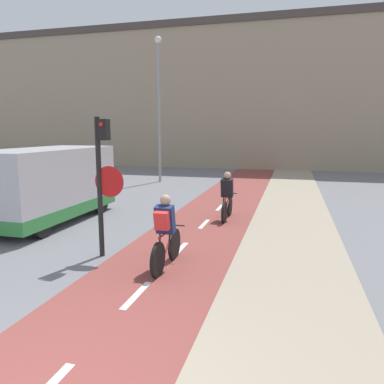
{
  "coord_description": "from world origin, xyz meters",
  "views": [
    {
      "loc": [
        2.43,
        -2.47,
        2.75
      ],
      "look_at": [
        0.0,
        6.61,
        1.2
      ],
      "focal_mm": 35.0,
      "sensor_mm": 36.0,
      "label": 1
    }
  ],
  "objects_px": {
    "cyclist_near": "(166,234)",
    "van": "(47,186)",
    "cyclist_far": "(227,199)",
    "street_lamp_far": "(159,96)",
    "traffic_light_pole": "(103,171)"
  },
  "relations": [
    {
      "from": "street_lamp_far",
      "to": "van",
      "type": "xyz_separation_m",
      "value": [
        -0.19,
        -9.44,
        -3.45
      ]
    },
    {
      "from": "cyclist_near",
      "to": "van",
      "type": "distance_m",
      "value": 5.5
    },
    {
      "from": "street_lamp_far",
      "to": "cyclist_near",
      "type": "bearing_deg",
      "value": -69.71
    },
    {
      "from": "cyclist_far",
      "to": "van",
      "type": "bearing_deg",
      "value": -162.27
    },
    {
      "from": "street_lamp_far",
      "to": "van",
      "type": "distance_m",
      "value": 10.06
    },
    {
      "from": "street_lamp_far",
      "to": "cyclist_near",
      "type": "xyz_separation_m",
      "value": [
        4.52,
        -12.24,
        -3.83
      ]
    },
    {
      "from": "street_lamp_far",
      "to": "cyclist_far",
      "type": "distance_m",
      "value": 10.03
    },
    {
      "from": "cyclist_near",
      "to": "van",
      "type": "bearing_deg",
      "value": 149.38
    },
    {
      "from": "traffic_light_pole",
      "to": "cyclist_far",
      "type": "relative_size",
      "value": 1.81
    },
    {
      "from": "cyclist_far",
      "to": "van",
      "type": "distance_m",
      "value": 5.47
    },
    {
      "from": "cyclist_far",
      "to": "cyclist_near",
      "type": "bearing_deg",
      "value": -96.15
    },
    {
      "from": "cyclist_near",
      "to": "van",
      "type": "height_order",
      "value": "van"
    },
    {
      "from": "traffic_light_pole",
      "to": "cyclist_far",
      "type": "height_order",
      "value": "traffic_light_pole"
    },
    {
      "from": "cyclist_far",
      "to": "van",
      "type": "xyz_separation_m",
      "value": [
        -5.2,
        -1.66,
        0.43
      ]
    },
    {
      "from": "van",
      "to": "cyclist_near",
      "type": "bearing_deg",
      "value": -30.62
    }
  ]
}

